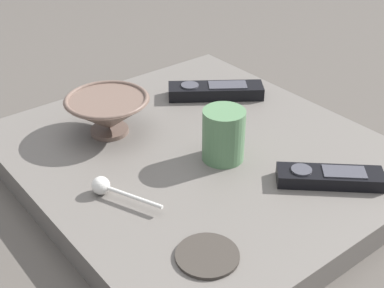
{
  "coord_description": "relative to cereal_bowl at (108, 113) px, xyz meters",
  "views": [
    {
      "loc": [
        -0.51,
        -0.61,
        0.55
      ],
      "look_at": [
        -0.02,
        -0.01,
        0.07
      ],
      "focal_mm": 49.96,
      "sensor_mm": 36.0,
      "label": 1
    }
  ],
  "objects": [
    {
      "name": "ground_plane",
      "position": [
        0.09,
        -0.15,
        -0.09
      ],
      "size": [
        6.0,
        6.0,
        0.0
      ],
      "primitive_type": "plane",
      "color": "#47423D"
    },
    {
      "name": "teaspoon",
      "position": [
        -0.1,
        -0.16,
        -0.03
      ],
      "size": [
        0.06,
        0.12,
        0.03
      ],
      "color": "silver",
      "rests_on": "table"
    },
    {
      "name": "table",
      "position": [
        0.09,
        -0.15,
        -0.06
      ],
      "size": [
        0.58,
        0.65,
        0.05
      ],
      "color": "#5B5651",
      "rests_on": "ground"
    },
    {
      "name": "cereal_bowl",
      "position": [
        0.0,
        0.0,
        0.0
      ],
      "size": [
        0.15,
        0.15,
        0.07
      ],
      "color": "brown",
      "rests_on": "table"
    },
    {
      "name": "tv_remote_far",
      "position": [
        0.19,
        -0.36,
        -0.03
      ],
      "size": [
        0.15,
        0.15,
        0.02
      ],
      "color": "black",
      "rests_on": "table"
    },
    {
      "name": "drink_coaster",
      "position": [
        -0.07,
        -0.36,
        -0.04
      ],
      "size": [
        0.09,
        0.09,
        0.01
      ],
      "color": "#332D28",
      "rests_on": "table"
    },
    {
      "name": "coffee_mug",
      "position": [
        0.11,
        -0.2,
        0.0
      ],
      "size": [
        0.07,
        0.07,
        0.09
      ],
      "color": "#4C724C",
      "rests_on": "table"
    },
    {
      "name": "tv_remote_near",
      "position": [
        0.25,
        -0.01,
        -0.03
      ],
      "size": [
        0.19,
        0.16,
        0.03
      ],
      "color": "black",
      "rests_on": "table"
    }
  ]
}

